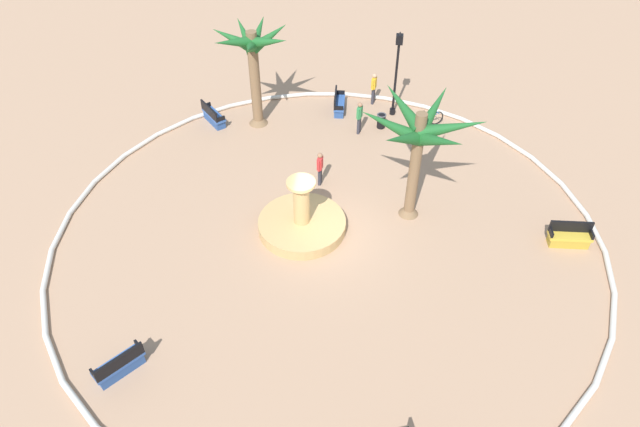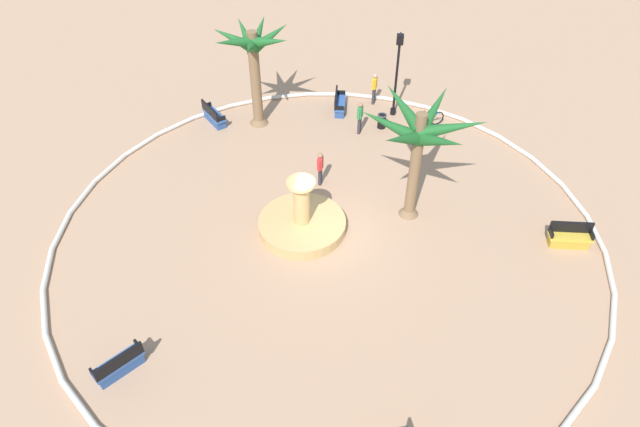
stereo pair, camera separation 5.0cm
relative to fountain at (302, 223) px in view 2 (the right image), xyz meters
The scene contains 15 objects.
ground_plane 1.10m from the fountain, behind, with size 80.00×80.00×0.00m, color tan.
plaza_curb 1.07m from the fountain, behind, with size 21.16×21.16×0.20m, color silver.
fountain is the anchor object (origin of this frame).
palm_tree_near_fountain 5.55m from the fountain, 161.87° to the right, with size 4.64×4.24×4.99m.
palm_tree_by_curb 8.60m from the fountain, 66.87° to the right, with size 3.72×3.74×4.99m.
bench_west 8.86m from the fountain, 94.76° to the right, with size 0.55×1.61×1.00m.
bench_north 8.46m from the fountain, 55.81° to the left, with size 1.42×1.54×1.00m.
bench_southeast 8.81m from the fountain, 53.28° to the right, with size 1.42×1.54×1.00m.
bench_southwest 10.21m from the fountain, behind, with size 1.62×0.57×1.00m.
lamppost 9.71m from the fountain, 111.32° to the right, with size 0.32×0.32×4.34m.
trash_bin 8.07m from the fountain, 111.02° to the right, with size 0.46×0.46×0.73m.
bicycle_red_frame 9.36m from the fountain, 123.22° to the right, with size 1.53×0.89×0.94m.
person_cyclist_helmet 10.05m from the fountain, 103.94° to the right, with size 0.28×0.52×1.67m.
person_cyclist_photo 7.22m from the fountain, 104.85° to the right, with size 0.28×0.52×1.65m.
person_pedestrian_stroll 2.99m from the fountain, 97.89° to the right, with size 0.24×0.53×1.61m.
Camera 2 is at (-1.44, 16.09, 15.66)m, focal length 32.32 mm.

